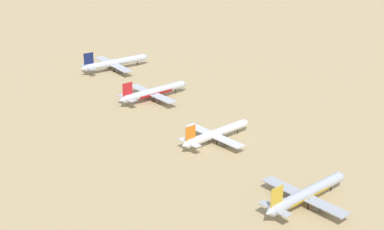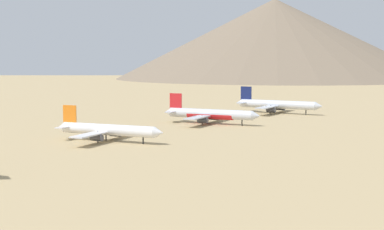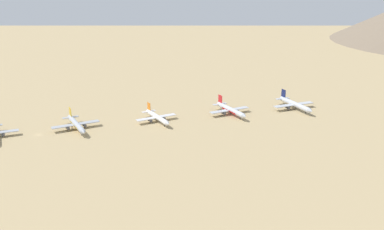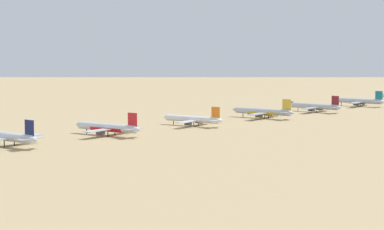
# 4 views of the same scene
# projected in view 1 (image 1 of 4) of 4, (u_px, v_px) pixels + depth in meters

# --- Properties ---
(parked_jet_4) EXTENTS (44.04, 35.88, 12.70)m
(parked_jet_4) POSITION_uv_depth(u_px,v_px,m) (307.00, 194.00, 207.76)
(parked_jet_4) COLOR #B2B7C1
(parked_jet_4) RESTS_ON ground
(parked_jet_5) EXTENTS (40.81, 33.28, 11.77)m
(parked_jet_5) POSITION_uv_depth(u_px,v_px,m) (216.00, 134.00, 257.68)
(parked_jet_5) COLOR white
(parked_jet_5) RESTS_ON ground
(parked_jet_6) EXTENTS (44.23, 35.99, 12.75)m
(parked_jet_6) POSITION_uv_depth(u_px,v_px,m) (154.00, 92.00, 307.68)
(parked_jet_6) COLOR silver
(parked_jet_6) RESTS_ON ground
(parked_jet_7) EXTENTS (46.58, 37.71, 13.47)m
(parked_jet_7) POSITION_uv_depth(u_px,v_px,m) (115.00, 63.00, 355.78)
(parked_jet_7) COLOR silver
(parked_jet_7) RESTS_ON ground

